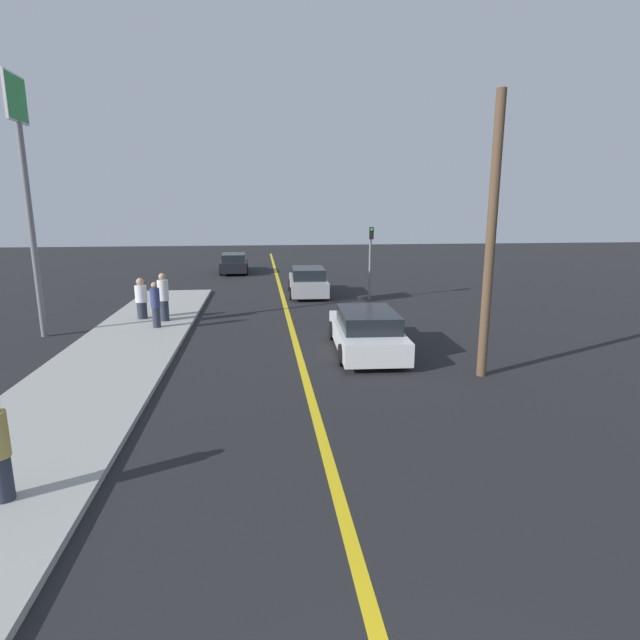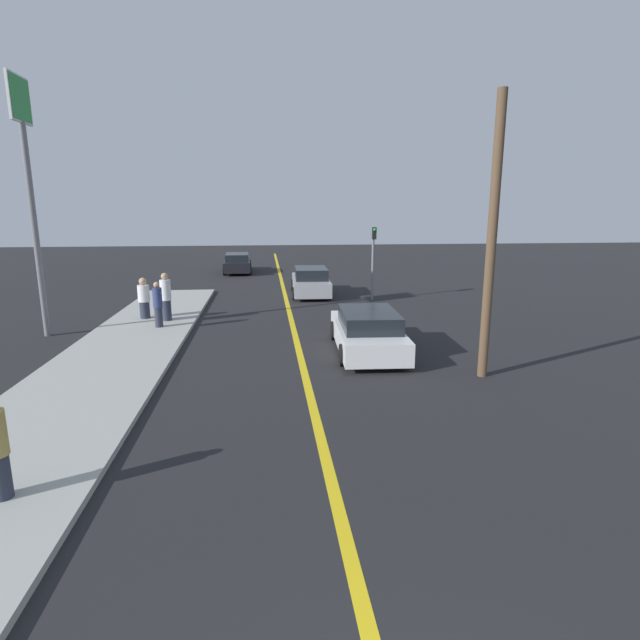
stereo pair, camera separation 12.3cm
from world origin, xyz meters
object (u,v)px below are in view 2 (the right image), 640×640
pedestrian_far_standing (166,297)px  traffic_light (373,255)px  pedestrian_by_sign (144,299)px  car_near_right_lane (367,332)px  pedestrian_mid_group (158,304)px  car_far_distant (237,263)px  roadside_sign (26,158)px  car_ahead_center (311,282)px  utility_pole (492,240)px

pedestrian_far_standing → traffic_light: traffic_light is taller
pedestrian_far_standing → traffic_light: (8.80, 4.04, 1.13)m
pedestrian_by_sign → car_near_right_lane: bearing=-33.6°
pedestrian_mid_group → pedestrian_by_sign: size_ratio=1.03×
pedestrian_far_standing → traffic_light: 9.75m
car_far_distant → pedestrian_far_standing: (-1.86, -15.70, 0.38)m
pedestrian_by_sign → traffic_light: 10.42m
pedestrian_far_standing → roadside_sign: size_ratio=0.22×
car_far_distant → car_ahead_center: bearing=-68.8°
traffic_light → utility_pole: bearing=-87.5°
roadside_sign → utility_pole: bearing=-23.6°
car_far_distant → utility_pole: bearing=-73.8°
car_near_right_lane → pedestrian_far_standing: pedestrian_far_standing is taller
traffic_light → roadside_sign: 14.19m
car_ahead_center → pedestrian_by_sign: bearing=-140.0°
traffic_light → pedestrian_mid_group: bearing=-150.0°
car_near_right_lane → roadside_sign: bearing=166.4°
car_far_distant → pedestrian_mid_group: (-1.94, -16.79, 0.29)m
car_near_right_lane → pedestrian_by_sign: (-7.71, 5.11, 0.27)m
roadside_sign → pedestrian_by_sign: bearing=35.2°
car_far_distant → pedestrian_far_standing: pedestrian_far_standing is taller
car_ahead_center → utility_pole: size_ratio=0.66×
car_ahead_center → car_far_distant: 10.62m
car_ahead_center → traffic_light: (2.78, -1.89, 1.49)m
pedestrian_mid_group → pedestrian_far_standing: pedestrian_far_standing is taller
car_near_right_lane → pedestrian_by_sign: 9.25m
car_near_right_lane → traffic_light: (2.02, 8.65, 1.53)m
roadside_sign → car_near_right_lane: bearing=-16.5°
pedestrian_by_sign → car_far_distant: bearing=79.6°
pedestrian_mid_group → utility_pole: 11.48m
car_ahead_center → roadside_sign: bearing=-140.8°
car_far_distant → utility_pole: 24.24m
car_ahead_center → pedestrian_far_standing: 8.46m
car_far_distant → utility_pole: utility_pole is taller
car_far_distant → pedestrian_by_sign: size_ratio=3.05×
car_far_distant → car_near_right_lane: bearing=-78.2°
car_ahead_center → pedestrian_mid_group: pedestrian_mid_group is taller
pedestrian_mid_group → traffic_light: size_ratio=0.47×
traffic_light → pedestrian_by_sign: bearing=-160.0°
traffic_light → utility_pole: 11.31m
car_near_right_lane → pedestrian_by_sign: pedestrian_by_sign is taller
traffic_light → roadside_sign: (-12.54, -5.53, 3.68)m
pedestrian_far_standing → utility_pole: 12.01m
car_near_right_lane → car_far_distant: (-4.93, 20.31, 0.02)m
car_ahead_center → pedestrian_mid_group: size_ratio=2.82×
pedestrian_mid_group → utility_pole: size_ratio=0.23×
car_far_distant → pedestrian_by_sign: bearing=-102.2°
roadside_sign → utility_pole: size_ratio=1.19×
car_near_right_lane → utility_pole: bearing=-42.8°
car_ahead_center → pedestrian_by_sign: pedestrian_by_sign is taller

